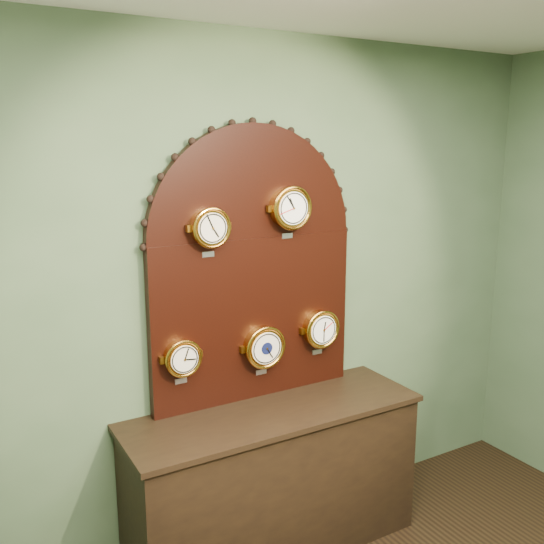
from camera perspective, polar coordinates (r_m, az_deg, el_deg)
wall_back at (r=3.33m, az=-2.15°, el=-2.24°), size 4.00×0.00×4.00m
shop_counter at (r=3.51m, az=0.17°, el=-19.27°), size 1.60×0.50×0.80m
display_board at (r=3.24m, az=-1.77°, el=1.45°), size 1.26×0.06×1.53m
roman_clock at (r=3.03m, az=-5.88°, el=4.22°), size 0.21×0.08×0.26m
arabic_clock at (r=3.24m, az=1.77°, el=6.10°), size 0.24×0.08×0.29m
hygrometer at (r=3.12m, az=-8.49°, el=-8.04°), size 0.20×0.08×0.25m
barometer at (r=3.32m, az=-0.76°, el=-7.11°), size 0.24×0.08×0.29m
tide_clock at (r=3.50m, az=4.63°, el=-5.39°), size 0.23×0.08×0.28m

